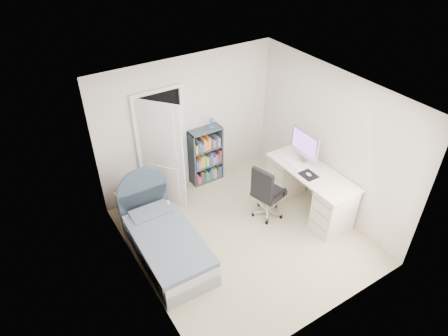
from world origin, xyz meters
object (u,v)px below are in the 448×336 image
desk (309,188)px  office_chair (266,191)px  bookcase (206,157)px  nightstand (129,199)px  floor_lamp (154,174)px  bed (165,242)px

desk → office_chair: 0.82m
bookcase → desk: (1.07, -1.69, -0.07)m
nightstand → floor_lamp: (0.57, 0.19, 0.17)m
bookcase → nightstand: bearing=-172.1°
bed → floor_lamp: bearing=71.7°
floor_lamp → office_chair: 1.99m
nightstand → desk: desk is taller
bookcase → office_chair: size_ratio=1.29×
bookcase → desk: 2.00m
nightstand → bookcase: size_ratio=0.45×
bookcase → desk: bearing=-57.5°
nightstand → floor_lamp: floor_lamp is taller
nightstand → floor_lamp: size_ratio=0.43×
nightstand → office_chair: (1.95, -1.24, 0.17)m
bed → nightstand: 1.13m
desk → bed: bearing=172.4°
nightstand → office_chair: 2.32m
floor_lamp → desk: floor_lamp is taller
bed → floor_lamp: (0.43, 1.31, 0.31)m
bed → office_chair: bearing=-4.0°
nightstand → office_chair: size_ratio=0.58×
bed → floor_lamp: size_ratio=1.32×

